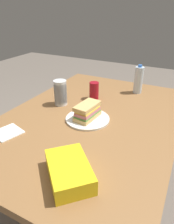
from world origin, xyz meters
TOP-DOWN VIEW (x-y plane):
  - ground_plane at (0.00, 0.00)m, footprint 8.00×8.00m
  - dining_table at (0.00, 0.00)m, footprint 1.41×0.99m
  - paper_plate at (-0.05, 0.00)m, footprint 0.26×0.26m
  - sandwich at (-0.05, 0.01)m, footprint 0.19×0.11m
  - soda_can_red at (0.24, 0.10)m, footprint 0.07×0.07m
  - chip_bag at (-0.49, -0.14)m, footprint 0.27×0.27m
  - water_bottle_tall at (0.49, -0.15)m, footprint 0.06×0.06m
  - plastic_cup_stack at (0.05, 0.26)m, footprint 0.08×0.08m
  - paper_napkin at (-0.37, 0.31)m, footprint 0.16×0.16m

SIDE VIEW (x-z plane):
  - ground_plane at x=0.00m, z-range 0.00..0.00m
  - dining_table at x=0.00m, z-range 0.27..1.00m
  - paper_napkin at x=-0.37m, z-range 0.73..0.73m
  - paper_plate at x=-0.05m, z-range 0.73..0.74m
  - chip_bag at x=-0.49m, z-range 0.73..0.80m
  - sandwich at x=-0.05m, z-range 0.74..0.82m
  - soda_can_red at x=0.24m, z-range 0.73..0.85m
  - plastic_cup_stack at x=0.05m, z-range 0.73..0.89m
  - water_bottle_tall at x=0.49m, z-range 0.72..0.93m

